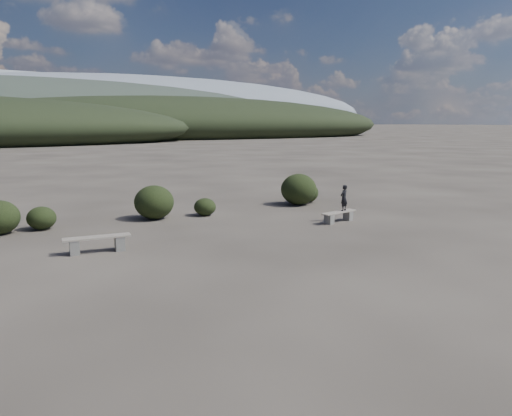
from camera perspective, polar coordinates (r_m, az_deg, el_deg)
ground at (r=13.39m, az=5.83°, el=-7.02°), size 1200.00×1200.00×0.00m
bench_left at (r=15.70m, az=-17.68°, el=-3.80°), size 1.98×0.55×0.49m
bench_right at (r=19.72m, az=9.45°, el=-0.87°), size 1.73×0.72×0.42m
seated_person at (r=19.82m, az=10.01°, el=1.15°), size 0.43×0.36×1.02m
shrub_a at (r=19.71m, az=-23.31°, el=-1.06°), size 1.03×1.03×0.84m
shrub_b at (r=20.46m, az=-11.57°, el=0.65°), size 1.59×1.59×1.36m
shrub_c at (r=20.92m, az=-5.86°, el=0.13°), size 0.92×0.92×0.73m
shrub_d at (r=23.58m, az=4.90°, el=2.14°), size 1.68×1.68×1.47m
shrub_e at (r=24.38m, az=5.84°, el=1.75°), size 1.13×1.13×0.94m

